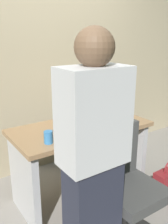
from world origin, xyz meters
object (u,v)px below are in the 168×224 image
cup_near_keyboard (48,137)px  handbag (168,181)px  office_chair (127,192)px  keyboard (77,128)px  person_at_desk (93,164)px  monitor (78,95)px  book_stack (109,106)px  mouse (103,121)px  desk (81,148)px

cup_near_keyboard → handbag: size_ratio=0.27×
office_chair → keyboard: bearing=94.7°
office_chair → person_at_desk: person_at_desk is taller
monitor → cup_near_keyboard: (-0.51, -0.35, -0.21)m
person_at_desk → monitor: person_at_desk is taller
book_stack → mouse: bearing=-139.6°
mouse → monitor: bearing=124.9°
keyboard → book_stack: (0.58, 0.24, 0.06)m
desk → handbag: 0.98m
monitor → book_stack: 0.47m
mouse → handbag: bearing=-40.1°
desk → person_at_desk: bearing=-119.0°
monitor → book_stack: bearing=2.5°
book_stack → handbag: bearing=-69.9°
monitor → handbag: bearing=-44.3°
keyboard → handbag: keyboard is taller
office_chair → monitor: monitor is taller
desk → handbag: (0.75, -0.50, -0.38)m
office_chair → keyboard: 0.72m
monitor → mouse: 0.36m
office_chair → person_at_desk: size_ratio=0.57×
person_at_desk → monitor: 1.09m
book_stack → keyboard: bearing=-157.8°
office_chair → keyboard: size_ratio=2.19×
office_chair → mouse: size_ratio=9.40×
cup_near_keyboard → book_stack: bearing=21.4°
desk → office_chair: 0.69m
desk → office_chair: office_chair is taller
keyboard → book_stack: size_ratio=1.86×
handbag → mouse: bearing=139.9°
person_at_desk → book_stack: (0.94, 0.97, -0.02)m
keyboard → mouse: (0.30, 0.00, 0.01)m
cup_near_keyboard → mouse: bearing=11.2°
monitor → book_stack: size_ratio=2.34×
book_stack → desk: bearing=-160.1°
monitor → cup_near_keyboard: 0.65m
office_chair → handbag: size_ratio=2.49×
mouse → book_stack: book_stack is taller
office_chair → desk: bearing=87.4°
person_at_desk → book_stack: size_ratio=7.10×
keyboard → mouse: bearing=2.9°
desk → book_stack: book_stack is taller
desk → cup_near_keyboard: bearing=-156.9°
office_chair → cup_near_keyboard: 0.75m
keyboard → cup_near_keyboard: cup_near_keyboard is taller
keyboard → book_stack: book_stack is taller
desk → cup_near_keyboard: cup_near_keyboard is taller
desk → handbag: desk is taller
mouse → keyboard: bearing=-179.8°
keyboard → office_chair: bearing=-82.7°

